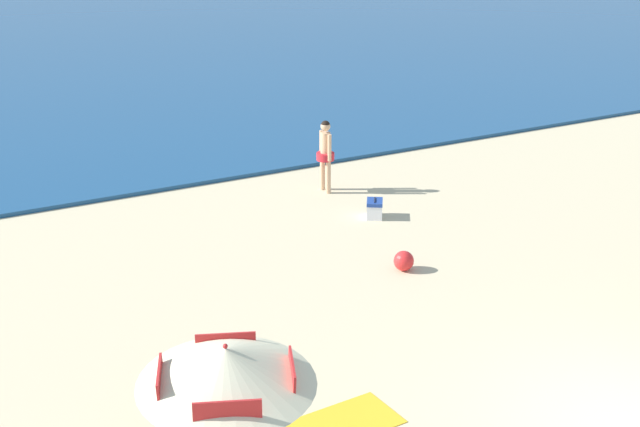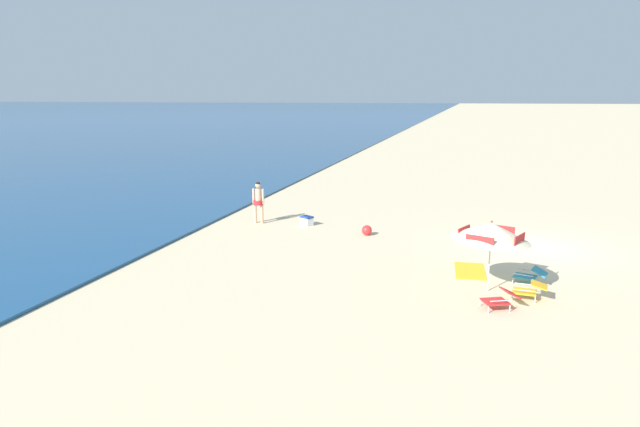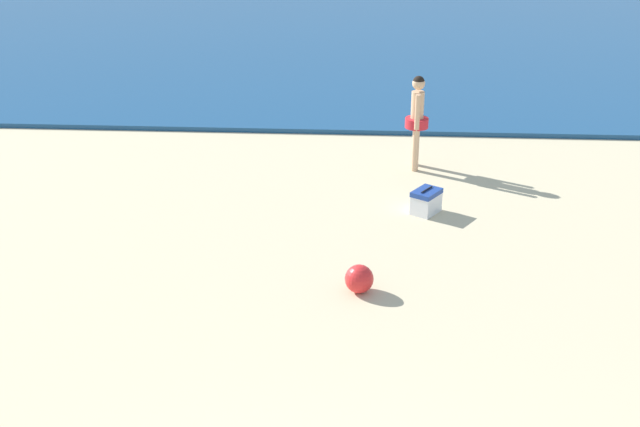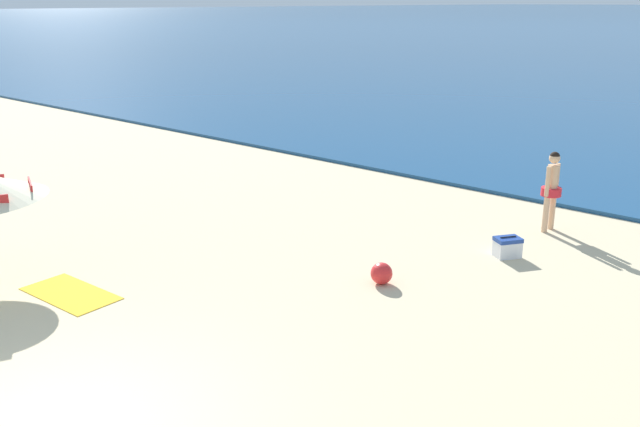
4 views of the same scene
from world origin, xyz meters
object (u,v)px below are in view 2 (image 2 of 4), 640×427
lounge_chair_beside_umbrella (500,298)px  cooler_box (307,221)px  lounge_chair_under_umbrella (530,275)px  beach_towel (470,271)px  lounge_chair_facing_sea (530,289)px  person_standing_near_shore (258,199)px  beach_ball (367,230)px  beach_umbrella_striped_main (491,232)px

lounge_chair_beside_umbrella → cooler_box: bearing=43.0°
lounge_chair_under_umbrella → cooler_box: (5.65, 8.31, -0.07)m
lounge_chair_under_umbrella → beach_towel: size_ratio=0.55×
lounge_chair_facing_sea → beach_towel: 2.69m
lounge_chair_under_umbrella → lounge_chair_facing_sea: lounge_chair_under_umbrella is taller
lounge_chair_under_umbrella → person_standing_near_shore: 11.82m
lounge_chair_beside_umbrella → beach_ball: 8.31m
lounge_chair_facing_sea → beach_umbrella_striped_main: bearing=68.2°
beach_ball → beach_towel: (-3.76, -3.92, -0.19)m
beach_umbrella_striped_main → lounge_chair_beside_umbrella: 1.96m
lounge_chair_beside_umbrella → beach_ball: bearing=34.2°
person_standing_near_shore → lounge_chair_under_umbrella: bearing=-118.1°
lounge_chair_under_umbrella → person_standing_near_shore: (5.57, 10.40, 0.75)m
lounge_chair_under_umbrella → cooler_box: 10.05m
beach_umbrella_striped_main → lounge_chair_facing_sea: beach_umbrella_striped_main is taller
person_standing_near_shore → lounge_chair_beside_umbrella: bearing=-129.5°
lounge_chair_under_umbrella → beach_ball: lounge_chair_under_umbrella is taller
lounge_chair_beside_umbrella → person_standing_near_shore: (7.84, 9.50, 0.75)m
lounge_chair_facing_sea → beach_ball: (5.96, 5.45, -0.08)m
beach_umbrella_striped_main → beach_ball: size_ratio=6.88×
lounge_chair_facing_sea → beach_ball: 8.07m
beach_umbrella_striped_main → person_standing_near_shore: bearing=54.8°
beach_umbrella_striped_main → lounge_chair_facing_sea: (-0.42, -1.05, -1.41)m
lounge_chair_beside_umbrella → cooler_box: 10.84m
cooler_box → beach_ball: 2.92m
cooler_box → lounge_chair_under_umbrella: bearing=-124.2°
lounge_chair_under_umbrella → lounge_chair_facing_sea: 1.37m
beach_umbrella_striped_main → cooler_box: bearing=47.2°
cooler_box → beach_towel: (-4.82, -6.64, -0.20)m
person_standing_near_shore → lounge_chair_facing_sea: bearing=-124.0°
lounge_chair_beside_umbrella → beach_towel: bearing=13.7°
beach_umbrella_striped_main → cooler_box: size_ratio=4.48×
beach_umbrella_striped_main → lounge_chair_under_umbrella: (0.94, -1.18, -1.42)m
lounge_chair_under_umbrella → lounge_chair_facing_sea: bearing=174.5°
beach_umbrella_striped_main → person_standing_near_shore: size_ratio=1.54×
lounge_chair_facing_sea → beach_towel: size_ratio=0.51×
beach_umbrella_striped_main → cooler_box: (6.60, 7.13, -1.49)m
lounge_chair_beside_umbrella → lounge_chair_facing_sea: 1.20m
person_standing_near_shore → beach_towel: person_standing_near_shore is taller
lounge_chair_facing_sea → beach_ball: bearing=42.5°
lounge_chair_facing_sea → cooler_box: size_ratio=1.51×
beach_umbrella_striped_main → beach_ball: (5.54, 4.40, -1.49)m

